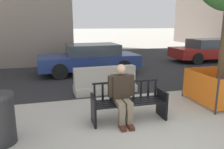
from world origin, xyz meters
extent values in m
plane|color=#B7B2A8|center=(0.00, 0.00, 0.00)|extent=(200.00, 200.00, 0.00)
cube|color=#28282B|center=(0.00, 8.70, 0.00)|extent=(120.00, 12.00, 0.01)
cube|color=black|center=(-0.98, 0.97, 0.33)|extent=(0.06, 0.51, 0.66)
cube|color=black|center=(0.66, 0.95, 0.33)|extent=(0.06, 0.51, 0.66)
cube|color=black|center=(-0.16, 0.96, 0.22)|extent=(0.04, 0.32, 0.45)
cube|color=black|center=(-0.16, 0.73, 0.45)|extent=(1.60, 0.09, 0.02)
cube|color=black|center=(-0.16, 0.84, 0.45)|extent=(1.60, 0.09, 0.02)
cube|color=black|center=(-0.16, 0.96, 0.45)|extent=(1.60, 0.09, 0.02)
cube|color=black|center=(-0.15, 1.07, 0.45)|extent=(1.60, 0.09, 0.02)
cube|color=black|center=(-0.15, 1.19, 0.45)|extent=(1.60, 0.09, 0.02)
cube|color=black|center=(-0.15, 1.20, 0.86)|extent=(1.60, 0.06, 0.04)
cube|color=black|center=(-0.90, 1.21, 0.65)|extent=(0.04, 0.03, 0.38)
cube|color=black|center=(-0.71, 1.21, 0.65)|extent=(0.04, 0.03, 0.38)
cube|color=black|center=(-0.53, 1.20, 0.65)|extent=(0.04, 0.03, 0.38)
cube|color=black|center=(-0.34, 1.20, 0.65)|extent=(0.04, 0.03, 0.38)
cube|color=black|center=(-0.15, 1.20, 0.65)|extent=(0.04, 0.03, 0.38)
cube|color=black|center=(0.04, 1.20, 0.65)|extent=(0.04, 0.03, 0.38)
cube|color=black|center=(0.22, 1.19, 0.65)|extent=(0.04, 0.03, 0.38)
cube|color=black|center=(0.41, 1.19, 0.65)|extent=(0.04, 0.03, 0.38)
cube|color=black|center=(0.60, 1.19, 0.65)|extent=(0.04, 0.03, 0.38)
cube|color=black|center=(-0.98, 0.95, 0.65)|extent=(0.06, 0.46, 0.03)
cube|color=black|center=(0.66, 0.93, 0.65)|extent=(0.06, 0.46, 0.03)
cube|color=#2D2319|center=(-0.34, 1.03, 0.79)|extent=(0.40, 0.25, 0.56)
sphere|color=tan|center=(-0.34, 1.01, 1.21)|extent=(0.21, 0.21, 0.21)
cube|color=#7F705B|center=(-0.43, 0.81, 0.48)|extent=(0.15, 0.44, 0.14)
cube|color=#7F705B|center=(-0.25, 0.81, 0.48)|extent=(0.15, 0.44, 0.14)
cube|color=#7F705B|center=(-0.44, 0.64, 0.23)|extent=(0.11, 0.11, 0.45)
cube|color=#7F705B|center=(-0.26, 0.64, 0.23)|extent=(0.11, 0.11, 0.45)
cube|color=#4C2319|center=(-0.44, 0.56, 0.04)|extent=(0.11, 0.26, 0.08)
cube|color=#4C2319|center=(-0.26, 0.56, 0.04)|extent=(0.11, 0.26, 0.08)
cube|color=#2D2319|center=(-0.59, 1.00, 0.83)|extent=(0.09, 0.12, 0.48)
cube|color=#2D2319|center=(-0.10, 1.00, 0.83)|extent=(0.09, 0.12, 0.48)
cube|color=#ADA89E|center=(-0.19, 3.18, 0.12)|extent=(2.03, 0.77, 0.24)
cube|color=#ADA89E|center=(-0.19, 3.18, 0.54)|extent=(2.01, 0.39, 0.60)
cylinder|color=#2D2D33|center=(2.01, 0.72, 0.48)|extent=(0.05, 0.05, 0.96)
cylinder|color=#2D2D33|center=(2.01, 2.16, 0.48)|extent=(0.05, 0.05, 0.96)
cylinder|color=#2D2D33|center=(3.44, 2.16, 0.48)|extent=(0.05, 0.05, 0.96)
cube|color=orange|center=(2.73, 2.16, 0.48)|extent=(1.43, 0.03, 0.81)
cube|color=orange|center=(2.01, 1.44, 0.48)|extent=(0.03, 1.43, 0.81)
cube|color=navy|center=(-0.23, 6.22, 0.54)|extent=(4.48, 2.02, 0.56)
cube|color=#38424C|center=(-0.05, 6.22, 1.06)|extent=(2.31, 1.70, 0.47)
cylinder|color=black|center=(-1.55, 5.29, 0.32)|extent=(0.65, 0.25, 0.64)
cylinder|color=black|center=(-1.63, 7.02, 0.32)|extent=(0.65, 0.25, 0.64)
cylinder|color=black|center=(1.18, 5.41, 0.32)|extent=(0.65, 0.25, 0.64)
cylinder|color=black|center=(1.10, 7.14, 0.32)|extent=(0.65, 0.25, 0.64)
cube|color=maroon|center=(7.30, 7.51, 0.54)|extent=(4.78, 1.97, 0.56)
cube|color=#38424C|center=(7.12, 7.52, 1.07)|extent=(2.21, 1.66, 0.49)
cylinder|color=black|center=(8.80, 8.31, 0.32)|extent=(0.65, 0.24, 0.64)
cylinder|color=black|center=(5.87, 8.41, 0.32)|extent=(0.65, 0.24, 0.64)
cylinder|color=black|center=(5.81, 6.71, 0.32)|extent=(0.65, 0.24, 0.64)
camera|label=1|loc=(-1.75, -3.46, 2.17)|focal=35.00mm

